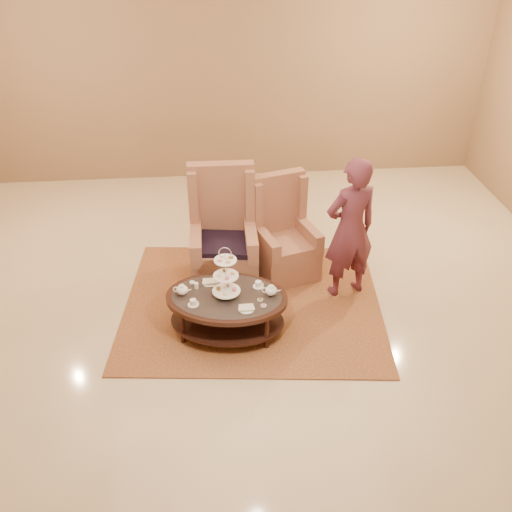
{
  "coord_description": "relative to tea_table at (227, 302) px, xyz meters",
  "views": [
    {
      "loc": [
        -0.34,
        -4.64,
        3.92
      ],
      "look_at": [
        0.1,
        0.2,
        0.81
      ],
      "focal_mm": 40.0,
      "sensor_mm": 36.0,
      "label": 1
    }
  ],
  "objects": [
    {
      "name": "ground",
      "position": [
        0.22,
        -0.02,
        -0.38
      ],
      "size": [
        8.0,
        8.0,
        0.0
      ],
      "primitive_type": "plane",
      "color": "beige",
      "rests_on": "ground"
    },
    {
      "name": "ceiling",
      "position": [
        0.22,
        -0.02,
        -0.38
      ],
      "size": [
        8.0,
        8.0,
        0.02
      ],
      "primitive_type": "cube",
      "color": "silver",
      "rests_on": "ground"
    },
    {
      "name": "wall_back",
      "position": [
        0.22,
        3.98,
        1.37
      ],
      "size": [
        8.0,
        0.04,
        3.5
      ],
      "primitive_type": "cube",
      "color": "#927150",
      "rests_on": "ground"
    },
    {
      "name": "rug",
      "position": [
        0.3,
        0.45,
        -0.37
      ],
      "size": [
        3.07,
        2.65,
        0.02
      ],
      "rotation": [
        0.0,
        0.0,
        -0.1
      ],
      "color": "#A36C39",
      "rests_on": "ground"
    },
    {
      "name": "tea_table",
      "position": [
        0.0,
        0.0,
        0.0
      ],
      "size": [
        1.38,
        1.07,
        1.04
      ],
      "rotation": [
        0.0,
        0.0,
        -0.18
      ],
      "color": "black",
      "rests_on": "ground"
    },
    {
      "name": "armchair_left",
      "position": [
        0.01,
        1.0,
        0.09
      ],
      "size": [
        0.75,
        0.78,
        1.39
      ],
      "rotation": [
        0.0,
        0.0,
        -0.01
      ],
      "color": "#9E654A",
      "rests_on": "ground"
    },
    {
      "name": "armchair_right",
      "position": [
        0.72,
        1.1,
        0.03
      ],
      "size": [
        0.83,
        0.84,
        1.22
      ],
      "rotation": [
        0.0,
        0.0,
        0.3
      ],
      "color": "#9E654A",
      "rests_on": "ground"
    },
    {
      "name": "person",
      "position": [
        1.38,
        0.59,
        0.45
      ],
      "size": [
        0.69,
        0.55,
        1.66
      ],
      "rotation": [
        0.0,
        0.0,
        3.42
      ],
      "color": "#5A2633",
      "rests_on": "ground"
    }
  ]
}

